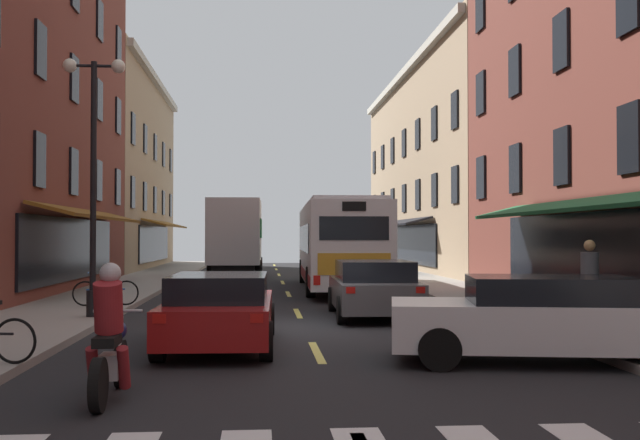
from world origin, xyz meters
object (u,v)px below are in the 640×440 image
at_px(transit_bus, 338,244).
at_px(bicycle_near, 106,292).
at_px(sedan_mid, 220,310).
at_px(sedan_far, 541,318).
at_px(motorcycle_rider, 110,341).
at_px(pedestrian_mid, 590,282).
at_px(box_truck, 236,238).
at_px(sedan_near, 373,288).
at_px(street_lamp_twin, 93,174).

height_order(transit_bus, bicycle_near, transit_bus).
xyz_separation_m(sedan_mid, sedan_far, (5.10, -2.06, 0.03)).
distance_m(sedan_far, motorcycle_rider, 6.56).
bearing_deg(pedestrian_mid, box_truck, 40.30).
relative_size(transit_bus, sedan_near, 2.77).
bearing_deg(sedan_mid, sedan_near, 53.67).
bearing_deg(box_truck, sedan_near, -77.99).
bearing_deg(bicycle_near, box_truck, 79.86).
xyz_separation_m(sedan_far, motorcycle_rider, (-6.20, -2.15, 0.01)).
distance_m(box_truck, sedan_far, 25.92).
distance_m(sedan_mid, pedestrian_mid, 7.59).
relative_size(transit_bus, sedan_far, 2.53).
height_order(transit_bus, sedan_near, transit_bus).
bearing_deg(sedan_mid, transit_bus, 75.93).
relative_size(transit_bus, bicycle_near, 7.20).
height_order(box_truck, bicycle_near, box_truck).
bearing_deg(sedan_far, transit_bus, 95.13).
height_order(transit_bus, pedestrian_mid, transit_bus).
xyz_separation_m(transit_bus, sedan_mid, (-3.62, -14.42, -1.02)).
distance_m(sedan_near, street_lamp_twin, 7.16).
bearing_deg(sedan_mid, bicycle_near, 116.14).
bearing_deg(bicycle_near, sedan_mid, -63.86).
relative_size(sedan_near, bicycle_near, 2.60).
relative_size(transit_bus, box_truck, 1.71).
xyz_separation_m(box_truck, sedan_near, (3.93, -18.49, -1.22)).
relative_size(box_truck, street_lamp_twin, 1.20).
distance_m(transit_bus, street_lamp_twin, 12.44).
xyz_separation_m(transit_bus, bicycle_near, (-6.99, -7.54, -1.19)).
height_order(transit_bus, motorcycle_rider, transit_bus).
relative_size(sedan_far, bicycle_near, 2.84).
bearing_deg(bicycle_near, street_lamp_twin, -84.72).
xyz_separation_m(motorcycle_rider, pedestrian_mid, (8.55, 5.60, 0.35)).
height_order(sedan_mid, sedan_far, sedan_far).
xyz_separation_m(transit_bus, motorcycle_rider, (-4.72, -18.63, -0.98)).
distance_m(sedan_far, street_lamp_twin, 10.62).
distance_m(box_truck, sedan_mid, 23.27).
height_order(box_truck, motorcycle_rider, box_truck).
distance_m(motorcycle_rider, bicycle_near, 11.33).
xyz_separation_m(transit_bus, street_lamp_twin, (-6.73, -10.32, 1.72)).
xyz_separation_m(box_truck, sedan_far, (5.55, -25.29, -1.22)).
xyz_separation_m(transit_bus, box_truck, (-4.07, 8.81, 0.23)).
xyz_separation_m(bicycle_near, street_lamp_twin, (0.26, -2.78, 2.91)).
xyz_separation_m(box_truck, sedan_mid, (0.45, -23.23, -1.25)).
bearing_deg(pedestrian_mid, sedan_mid, 120.98).
bearing_deg(transit_bus, pedestrian_mid, -73.60).
bearing_deg(box_truck, street_lamp_twin, -97.94).
xyz_separation_m(transit_bus, sedan_near, (-0.13, -9.68, -0.98)).
distance_m(transit_bus, motorcycle_rider, 19.25).
bearing_deg(pedestrian_mid, motorcycle_rider, 143.64).
distance_m(motorcycle_rider, pedestrian_mid, 10.23).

